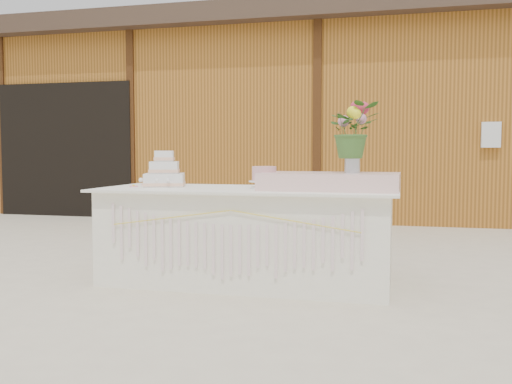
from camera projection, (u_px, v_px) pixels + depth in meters
ground at (247, 282)px, 4.65m from camera, size 80.00×80.00×0.00m
barn at (332, 118)px, 10.33m from camera, size 12.60×4.60×3.30m
cake_table at (247, 235)px, 4.62m from camera, size 2.40×1.00×0.77m
wedding_cake at (165, 174)px, 4.85m from camera, size 0.42×0.42×0.30m
pink_cake_stand at (264, 176)px, 4.56m from camera, size 0.25×0.25×0.18m
satin_runner at (330, 181)px, 4.41m from camera, size 1.06×0.62×0.13m
flower_vase at (352, 162)px, 4.37m from camera, size 0.12×0.12×0.16m
bouquet at (353, 124)px, 4.35m from camera, size 0.49×0.46×0.43m
loose_flowers at (141, 185)px, 4.90m from camera, size 0.25×0.35×0.02m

